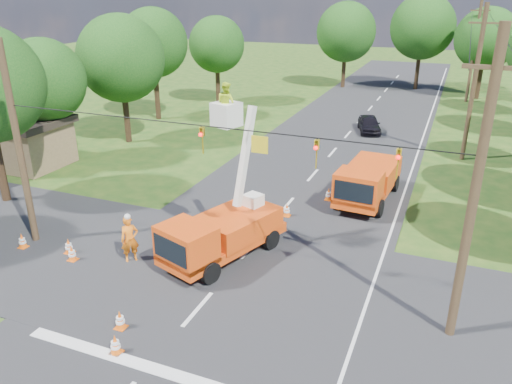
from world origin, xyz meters
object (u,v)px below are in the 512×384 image
at_px(traffic_cone_0, 115,345).
at_px(traffic_cone_8, 120,320).
at_px(traffic_cone_5, 69,246).
at_px(tree_far_b, 423,27).
at_px(traffic_cone_7, 394,169).
at_px(traffic_cone_2, 287,210).
at_px(tree_far_a, 346,32).
at_px(traffic_cone_3, 329,194).
at_px(bucket_truck, 221,225).
at_px(pole_right_mid, 474,83).
at_px(tree_far_c, 486,39).
at_px(pole_right_far, 474,50).
at_px(tree_left_d, 121,59).
at_px(traffic_cone_6, 22,241).
at_px(tree_left_c, 44,80).
at_px(tree_left_f, 217,45).
at_px(ground_worker, 130,239).
at_px(traffic_cone_4, 72,253).
at_px(pole_left, 19,147).
at_px(tree_left_e, 153,43).
at_px(distant_car, 369,124).
at_px(shed, 24,141).
at_px(pole_right_near, 474,194).
at_px(second_truck, 368,181).

bearing_deg(traffic_cone_0, traffic_cone_8, 119.74).
relative_size(traffic_cone_5, tree_far_b, 0.07).
bearing_deg(traffic_cone_7, traffic_cone_2, -116.50).
distance_m(traffic_cone_8, tree_far_a, 47.38).
xyz_separation_m(traffic_cone_3, tree_far_a, (-6.85, 33.38, 5.83)).
relative_size(bucket_truck, pole_right_mid, 0.75).
bearing_deg(pole_right_mid, tree_far_c, 87.40).
distance_m(traffic_cone_7, pole_right_far, 25.60).
relative_size(traffic_cone_5, tree_left_d, 0.08).
xyz_separation_m(traffic_cone_6, tree_left_d, (-5.55, 15.80, 5.77)).
height_order(traffic_cone_6, traffic_cone_8, same).
distance_m(traffic_cone_8, tree_far_c, 47.66).
xyz_separation_m(traffic_cone_6, tree_far_c, (18.95, 42.80, 5.70)).
distance_m(tree_left_c, tree_left_f, 21.07).
bearing_deg(ground_worker, traffic_cone_7, 14.97).
bearing_deg(tree_far_b, traffic_cone_4, -101.84).
distance_m(traffic_cone_0, pole_left, 10.48).
bearing_deg(pole_right_mid, traffic_cone_5, -127.52).
bearing_deg(traffic_cone_3, tree_left_e, 146.42).
height_order(bucket_truck, distant_car, bucket_truck).
relative_size(traffic_cone_0, pole_right_far, 0.07).
distance_m(traffic_cone_0, traffic_cone_8, 1.28).
relative_size(pole_right_far, tree_far_a, 1.05).
xyz_separation_m(bucket_truck, pole_right_far, (9.31, 38.26, 3.53)).
height_order(distant_car, tree_far_a, tree_far_a).
height_order(pole_left, shed, pole_left).
bearing_deg(tree_left_c, bucket_truck, -24.82).
distance_m(pole_right_near, pole_right_far, 40.00).
bearing_deg(pole_right_far, tree_far_c, 63.43).
bearing_deg(traffic_cone_7, shed, -162.42).
bearing_deg(traffic_cone_5, tree_far_a, 87.12).
xyz_separation_m(traffic_cone_2, traffic_cone_8, (-2.34, -10.70, 0.00)).
bearing_deg(tree_left_c, pole_left, -52.13).
height_order(bucket_truck, traffic_cone_6, bucket_truck).
bearing_deg(shed, pole_right_near, -16.80).
bearing_deg(shed, pole_left, -43.26).
distance_m(traffic_cone_2, tree_far_b, 38.85).
xyz_separation_m(ground_worker, tree_far_c, (13.78, 41.92, 5.04)).
height_order(second_truck, pole_right_far, pole_right_far).
xyz_separation_m(pole_right_near, shed, (-26.50, 8.00, -3.49)).
bearing_deg(pole_right_mid, traffic_cone_4, -125.91).
bearing_deg(tree_left_f, pole_right_mid, -23.23).
bearing_deg(pole_right_near, pole_right_mid, 90.00).
distance_m(pole_left, tree_far_c, 46.12).
bearing_deg(pole_right_mid, traffic_cone_2, -121.47).
distance_m(traffic_cone_3, tree_left_e, 23.22).
relative_size(ground_worker, shed, 0.37).
bearing_deg(distant_car, second_truck, -97.59).
distance_m(traffic_cone_0, traffic_cone_6, 9.18).
bearing_deg(traffic_cone_2, tree_far_a, 98.49).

